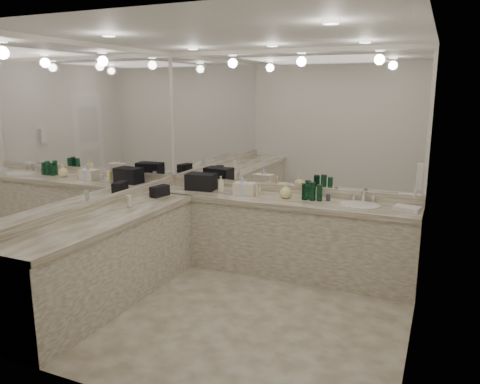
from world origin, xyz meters
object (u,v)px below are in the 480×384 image
at_px(wall_phone, 420,177).
at_px(cream_cosmetic_case, 245,189).
at_px(soap_bottle_a, 221,184).
at_px(soap_bottle_b, 242,186).
at_px(black_toiletry_bag, 201,181).
at_px(hand_towel, 407,208).
at_px(soap_bottle_c, 286,190).
at_px(sink, 360,206).

distance_m(wall_phone, cream_cosmetic_case, 2.05).
bearing_deg(soap_bottle_a, soap_bottle_b, -12.11).
bearing_deg(wall_phone, soap_bottle_a, 167.60).
bearing_deg(black_toiletry_bag, hand_towel, -1.18).
distance_m(cream_cosmetic_case, soap_bottle_a, 0.33).
height_order(black_toiletry_bag, cream_cosmetic_case, black_toiletry_bag).
bearing_deg(cream_cosmetic_case, wall_phone, -21.06).
bearing_deg(soap_bottle_a, wall_phone, -12.40).
bearing_deg(soap_bottle_c, black_toiletry_bag, 178.41).
height_order(black_toiletry_bag, soap_bottle_c, black_toiletry_bag).
relative_size(hand_towel, soap_bottle_a, 1.31).
bearing_deg(soap_bottle_c, hand_towel, -0.84).
bearing_deg(black_toiletry_bag, sink, -1.09).
xyz_separation_m(hand_towel, soap_bottle_a, (-2.17, 0.02, 0.08)).
distance_m(sink, hand_towel, 0.49).
distance_m(sink, wall_phone, 0.91).
xyz_separation_m(cream_cosmetic_case, hand_towel, (1.84, 0.01, -0.05)).
relative_size(soap_bottle_a, soap_bottle_c, 1.09).
distance_m(black_toiletry_bag, hand_towel, 2.47).
xyz_separation_m(soap_bottle_b, soap_bottle_c, (0.52, 0.07, -0.02)).
bearing_deg(sink, cream_cosmetic_case, -178.86).
height_order(hand_towel, soap_bottle_a, soap_bottle_a).
height_order(wall_phone, hand_towel, wall_phone).
relative_size(cream_cosmetic_case, soap_bottle_a, 1.25).
height_order(wall_phone, cream_cosmetic_case, wall_phone).
distance_m(wall_phone, black_toiletry_bag, 2.66).
bearing_deg(wall_phone, soap_bottle_b, 167.56).
bearing_deg(soap_bottle_b, black_toiletry_bag, 170.54).
xyz_separation_m(soap_bottle_a, soap_bottle_b, (0.32, -0.07, 0.01)).
distance_m(hand_towel, soap_bottle_a, 2.17).
bearing_deg(hand_towel, black_toiletry_bag, 178.82).
relative_size(sink, black_toiletry_bag, 1.22).
bearing_deg(soap_bottle_b, soap_bottle_a, 167.89).
height_order(soap_bottle_a, soap_bottle_c, soap_bottle_a).
height_order(hand_towel, soap_bottle_c, soap_bottle_c).
bearing_deg(black_toiletry_bag, wall_phone, -11.75).
relative_size(sink, wall_phone, 1.83).
relative_size(wall_phone, black_toiletry_bag, 0.66).
height_order(hand_towel, soap_bottle_b, soap_bottle_b).
bearing_deg(soap_bottle_c, wall_phone, -19.18).
xyz_separation_m(wall_phone, soap_bottle_c, (-1.46, 0.51, -0.36)).
bearing_deg(black_toiletry_bag, soap_bottle_b, -9.46).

